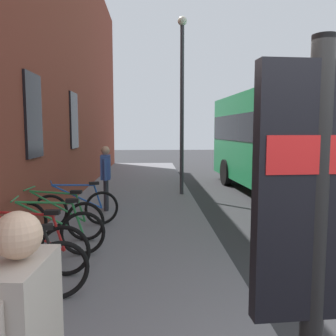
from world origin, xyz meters
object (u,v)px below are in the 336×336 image
object	(u,v)px
city_bus	(297,137)
street_lamp	(182,91)
bicycle_beside_lamp	(11,275)
bicycle_end_of_row	(49,233)
bicycle_nearest_sign	(27,249)
pedestrian_near_bus	(106,171)
bicycle_far_end	(77,209)
bicycle_by_door	(57,219)
transit_info_sign	(316,228)

from	to	relation	value
city_bus	street_lamp	xyz separation A→B (m)	(0.85, 3.30, 1.39)
bicycle_beside_lamp	bicycle_end_of_row	size ratio (longest dim) A/B	0.96
city_bus	street_lamp	distance (m)	3.68
bicycle_nearest_sign	pedestrian_near_bus	size ratio (longest dim) A/B	1.10
bicycle_beside_lamp	pedestrian_near_bus	world-z (taller)	pedestrian_near_bus
bicycle_end_of_row	bicycle_far_end	bearing A→B (deg)	-2.14
bicycle_beside_lamp	bicycle_nearest_sign	world-z (taller)	same
bicycle_beside_lamp	street_lamp	bearing A→B (deg)	-19.68
bicycle_by_door	city_bus	size ratio (longest dim) A/B	0.17
city_bus	transit_info_sign	bearing A→B (deg)	157.82
bicycle_nearest_sign	bicycle_far_end	world-z (taller)	same
bicycle_end_of_row	street_lamp	bearing A→B (deg)	-25.14
bicycle_by_door	bicycle_far_end	distance (m)	0.90
transit_info_sign	city_bus	bearing A→B (deg)	-22.18
bicycle_beside_lamp	pedestrian_near_bus	distance (m)	4.94
bicycle_beside_lamp	bicycle_by_door	bearing A→B (deg)	3.30
street_lamp	transit_info_sign	bearing A→B (deg)	178.63
pedestrian_near_bus	street_lamp	distance (m)	3.72
transit_info_sign	pedestrian_near_bus	size ratio (longest dim) A/B	1.49
bicycle_by_door	pedestrian_near_bus	xyz separation A→B (m)	(2.42, -0.58, 0.59)
bicycle_nearest_sign	street_lamp	world-z (taller)	street_lamp
bicycle_nearest_sign	bicycle_end_of_row	xyz separation A→B (m)	(0.72, -0.10, 0.00)
transit_info_sign	street_lamp	distance (m)	9.63
bicycle_beside_lamp	city_bus	size ratio (longest dim) A/B	0.16
bicycle_end_of_row	city_bus	bearing A→B (deg)	-51.84
bicycle_beside_lamp	street_lamp	size ratio (longest dim) A/B	0.31
bicycle_end_of_row	transit_info_sign	xyz separation A→B (m)	(-4.05, -2.33, 1.21)
bicycle_beside_lamp	bicycle_nearest_sign	distance (m)	0.89
bicycle_beside_lamp	city_bus	distance (m)	8.62
street_lamp	pedestrian_near_bus	bearing A→B (deg)	136.09
bicycle_beside_lamp	bicycle_by_door	distance (m)	2.47
bicycle_far_end	bicycle_nearest_sign	bearing A→B (deg)	176.28
bicycle_nearest_sign	city_bus	distance (m)	8.11
bicycle_beside_lamp	bicycle_nearest_sign	bearing A→B (deg)	8.50
bicycle_by_door	street_lamp	world-z (taller)	street_lamp
bicycle_end_of_row	city_bus	distance (m)	7.58
bicycle_far_end	pedestrian_near_bus	xyz separation A→B (m)	(1.53, -0.41, 0.59)
bicycle_end_of_row	transit_info_sign	distance (m)	4.82
bicycle_nearest_sign	bicycle_end_of_row	distance (m)	0.73
street_lamp	bicycle_beside_lamp	bearing A→B (deg)	160.32
bicycle_far_end	street_lamp	size ratio (longest dim) A/B	0.31
bicycle_nearest_sign	bicycle_end_of_row	size ratio (longest dim) A/B	1.01
bicycle_beside_lamp	street_lamp	distance (m)	7.99
bicycle_beside_lamp	bicycle_by_door	world-z (taller)	same
pedestrian_near_bus	city_bus	bearing A→B (deg)	-76.25
street_lamp	bicycle_by_door	bearing A→B (deg)	149.84
bicycle_beside_lamp	pedestrian_near_bus	size ratio (longest dim) A/B	1.05
bicycle_beside_lamp	city_bus	xyz separation A→B (m)	(6.20, -5.82, 1.41)
bicycle_far_end	transit_info_sign	size ratio (longest dim) A/B	0.71
bicycle_by_door	transit_info_sign	size ratio (longest dim) A/B	0.74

